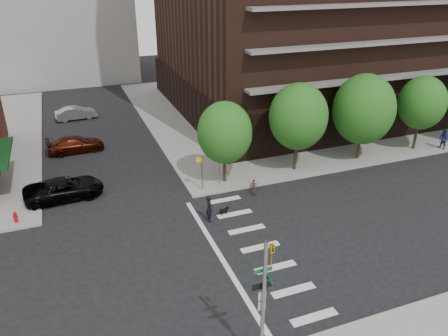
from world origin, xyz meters
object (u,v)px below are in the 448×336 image
Objects in this scene: dog_walker at (209,208)px; parked_car_black at (64,189)px; parked_car_silver at (76,113)px; parked_car_maroon at (76,144)px; scooter at (254,185)px; fire_hydrant at (15,217)px; traffic_signal at (263,315)px; pedestrian_far at (444,139)px.

parked_car_black is at bearing 55.32° from dog_walker.
parked_car_maroon is at bearing 170.75° from parked_car_silver.
parked_car_silver is at bearing 140.42° from scooter.
parked_car_maroon is (4.38, 10.94, 0.15)m from fire_hydrant.
traffic_signal is 11.57m from dog_walker.
fire_hydrant is 12.33m from dog_walker.
fire_hydrant is 0.14× the size of parked_car_black.
parked_car_black is at bearing 168.34° from parked_car_silver.
fire_hydrant is 0.40× the size of pedestrian_far.
traffic_signal is 8.20× the size of fire_hydrant.
parked_car_silver reaches higher than scooter.
parked_car_silver is at bearing -131.93° from pedestrian_far.
parked_car_black is at bearing 111.41° from traffic_signal.
fire_hydrant is at bearing -97.95° from pedestrian_far.
parked_car_black is at bearing -172.99° from scooter.
scooter is (11.04, -21.44, -0.21)m from parked_car_silver.
scooter is 0.98× the size of pedestrian_far.
scooter is at bearing -139.79° from parked_car_maroon.
parked_car_black is 1.12× the size of parked_car_maroon.
traffic_signal reaches higher than scooter.
traffic_signal is 1.44× the size of parked_car_silver.
pedestrian_far is (18.73, 1.00, 0.60)m from scooter.
parked_car_maroon reaches higher than fire_hydrant.
parked_car_maroon is at bearing 28.19° from dog_walker.
parked_car_silver is at bearing -10.79° from parked_car_black.
fire_hydrant is at bearing 154.77° from parked_car_maroon.
parked_car_black reaches higher than fire_hydrant.
dog_walker is (8.60, -6.44, 0.18)m from parked_car_black.
traffic_signal is 28.97m from pedestrian_far.
parked_car_black is 8.58m from parked_car_maroon.
parked_car_black is 13.51m from scooter.
dog_walker is 23.40m from pedestrian_far.
dog_walker is at bearing -131.41° from parked_car_black.
parked_car_maroon is at bearing 102.15° from traffic_signal.
scooter is at bearing 66.77° from traffic_signal.
dog_walker is (11.66, -3.98, 0.38)m from fire_hydrant.
dog_walker is (7.28, -14.92, 0.23)m from parked_car_maroon.
traffic_signal reaches higher than parked_car_silver.
parked_car_silver reaches higher than fire_hydrant.
fire_hydrant is at bearing -161.46° from scooter.
dog_walker is 1.00× the size of pedestrian_far.
traffic_signal reaches higher than dog_walker.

